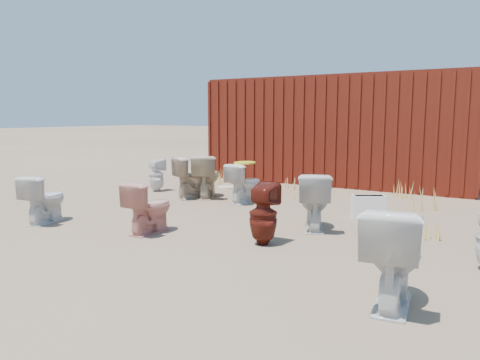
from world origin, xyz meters
The scene contains 21 objects.
ground centered at (0.00, 0.00, 0.00)m, with size 100.00×100.00×0.00m, color brown.
shipping_container centered at (0.00, 5.20, 1.20)m, with size 6.00×2.40×2.40m, color #4A180C.
toilet_front_a centered at (-2.11, -1.34, 0.35)m, with size 0.39×0.68×0.70m, color silver.
toilet_front_pink centered at (-0.42, -0.99, 0.35)m, with size 0.39×0.68×0.69m, color tan.
toilet_front_c centered at (1.34, 0.35, 0.39)m, with size 0.44×0.77×0.78m, color silver.
toilet_front_maroon centered at (1.13, -0.68, 0.37)m, with size 0.34×0.34×0.75m, color #56170E.
toilet_front_e centered at (2.90, -1.72, 0.42)m, with size 0.47×0.82×0.83m, color white.
toilet_back_a centered at (-2.66, 1.64, 0.34)m, with size 0.30×0.31×0.67m, color white.
toilet_back_beige_left centered at (-1.37, 1.61, 0.40)m, with size 0.45×0.79×0.81m, color #BFAD8C.
toilet_back_beige_right centered at (-1.51, 1.43, 0.39)m, with size 0.44×0.77×0.78m, color #C1A98D.
toilet_back_yellowlid centered at (-0.47, 1.52, 0.35)m, with size 0.39×0.69×0.70m, color white.
yellow_lid centered at (-0.47, 1.52, 0.71)m, with size 0.36×0.44×0.03m, color gold.
loose_tank centered at (1.77, 1.42, 0.17)m, with size 0.50×0.20×0.35m, color white.
loose_lid_near centered at (0.02, 3.20, 0.01)m, with size 0.38×0.49×0.02m, color tan.
loose_lid_far centered at (-1.71, 2.80, 0.01)m, with size 0.36×0.47×0.02m, color beige.
weed_clump_a centered at (-2.12, 3.21, 0.16)m, with size 0.36×0.36×0.32m, color gold.
weed_clump_b centered at (0.20, 2.48, 0.16)m, with size 0.32×0.32×0.32m, color gold.
weed_clump_c centered at (2.40, 2.55, 0.18)m, with size 0.36×0.36×0.35m, color gold.
weed_clump_d centered at (-0.51, 3.50, 0.13)m, with size 0.30×0.30×0.25m, color gold.
weed_clump_e centered at (1.78, 3.50, 0.15)m, with size 0.34×0.34×0.31m, color gold.
weed_clump_f centered at (2.78, 0.61, 0.12)m, with size 0.28×0.28×0.25m, color gold.
Camera 1 is at (3.78, -5.47, 1.54)m, focal length 35.00 mm.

